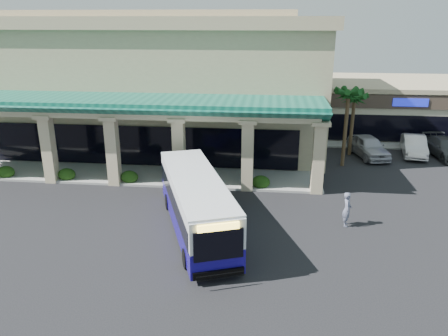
# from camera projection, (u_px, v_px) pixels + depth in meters

# --- Properties ---
(ground) EXTENTS (110.00, 110.00, 0.00)m
(ground) POSITION_uv_depth(u_px,v_px,m) (214.00, 223.00, 24.19)
(ground) COLOR black
(main_building) EXTENTS (30.80, 14.80, 11.35)m
(main_building) POSITION_uv_depth(u_px,v_px,m) (147.00, 80.00, 38.24)
(main_building) COLOR tan
(main_building) RESTS_ON ground
(arcade) EXTENTS (30.00, 6.20, 5.70)m
(arcade) POSITION_uv_depth(u_px,v_px,m) (113.00, 138.00, 30.50)
(arcade) COLOR #0D5345
(arcade) RESTS_ON ground
(strip_mall) EXTENTS (22.50, 12.50, 4.90)m
(strip_mall) POSITION_uv_depth(u_px,v_px,m) (422.00, 105.00, 44.09)
(strip_mall) COLOR beige
(strip_mall) RESTS_ON ground
(palm_0) EXTENTS (2.40, 2.40, 6.60)m
(palm_0) POSITION_uv_depth(u_px,v_px,m) (346.00, 124.00, 32.58)
(palm_0) COLOR #0F3912
(palm_0) RESTS_ON ground
(palm_1) EXTENTS (2.40, 2.40, 5.80)m
(palm_1) POSITION_uv_depth(u_px,v_px,m) (352.00, 121.00, 35.43)
(palm_1) COLOR #0F3912
(palm_1) RESTS_ON ground
(broadleaf_tree) EXTENTS (2.60, 2.60, 4.81)m
(broadleaf_tree) POSITION_uv_depth(u_px,v_px,m) (321.00, 113.00, 40.50)
(broadleaf_tree) COLOR #17370C
(broadleaf_tree) RESTS_ON ground
(transit_bus) EXTENTS (6.08, 10.95, 3.00)m
(transit_bus) POSITION_uv_depth(u_px,v_px,m) (196.00, 205.00, 22.85)
(transit_bus) COLOR #160B7E
(transit_bus) RESTS_ON ground
(pedestrian) EXTENTS (0.52, 0.74, 1.93)m
(pedestrian) POSITION_uv_depth(u_px,v_px,m) (347.00, 209.00, 23.59)
(pedestrian) COLOR slate
(pedestrian) RESTS_ON ground
(car_silver) EXTENTS (3.16, 5.41, 1.73)m
(car_silver) POSITION_uv_depth(u_px,v_px,m) (369.00, 146.00, 35.58)
(car_silver) COLOR #ADABB3
(car_silver) RESTS_ON ground
(car_white) EXTENTS (2.51, 5.13, 1.62)m
(car_white) POSITION_uv_depth(u_px,v_px,m) (414.00, 146.00, 36.02)
(car_white) COLOR silver
(car_white) RESTS_ON ground
(car_red) EXTENTS (2.78, 5.57, 1.55)m
(car_red) POSITION_uv_depth(u_px,v_px,m) (446.00, 148.00, 35.46)
(car_red) COLOR #414346
(car_red) RESTS_ON ground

